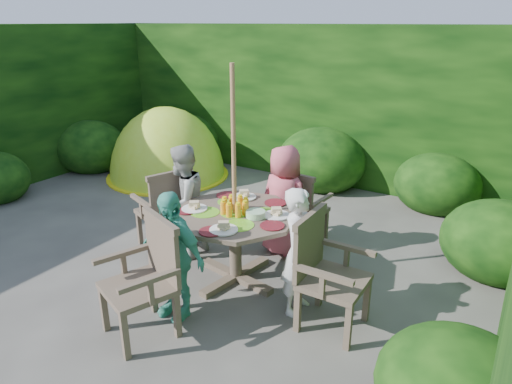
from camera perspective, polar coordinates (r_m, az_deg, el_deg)
The scene contains 13 objects.
ground at distance 5.37m, azimuth -13.29°, elevation -8.31°, with size 60.00×60.00×0.00m, color #46433F.
hedge_enclosure at distance 5.87m, azimuth -5.09°, elevation 7.77°, with size 9.00×9.00×2.50m.
patio_table at distance 4.59m, azimuth -2.60°, elevation -3.99°, with size 1.50×1.50×0.91m.
parasol_pole at distance 4.42m, azimuth -2.75°, elevation 1.48°, with size 0.04×0.04×2.20m, color #93633B.
garden_chair_right at distance 4.03m, azimuth 8.67°, elevation -9.70°, with size 0.54×0.60×0.99m.
garden_chair_left at distance 5.39m, azimuth -11.18°, elevation -2.00°, with size 0.67×0.71×0.95m.
garden_chair_back at distance 5.43m, azimuth 5.51°, elevation -1.86°, with size 0.57×0.52×0.90m.
garden_chair_front at distance 4.01m, azimuth -13.51°, elevation -10.25°, with size 0.74×0.70×0.99m.
child_right at distance 4.15m, azimuth 5.42°, elevation -7.43°, with size 0.44×0.29×1.21m, color silver.
child_left at distance 5.13m, azimuth -9.11°, elevation -1.30°, with size 0.64×0.50×1.31m, color #A6A7A1.
child_back at distance 5.15m, azimuth 3.53°, elevation -1.14°, with size 0.63×0.41×1.29m, color #D05667.
child_front at distance 4.13m, azimuth -10.42°, elevation -7.80°, with size 0.71×0.30×1.21m, color #4EB7A2.
dome_tent at distance 8.15m, azimuth -10.96°, elevation 2.02°, with size 2.24×2.24×2.40m.
Camera 1 is at (3.45, -3.23, 2.55)m, focal length 32.00 mm.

